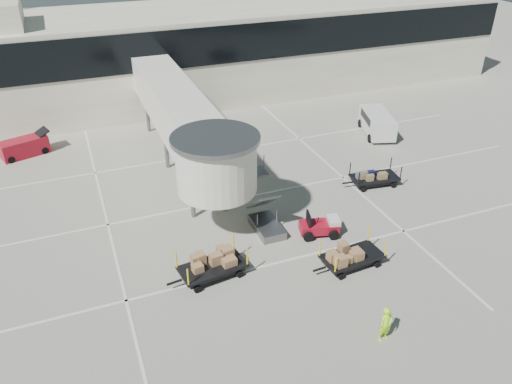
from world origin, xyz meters
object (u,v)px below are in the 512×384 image
ground_worker (386,324)px  belt_loader (25,147)px  box_cart_far (211,267)px  box_cart_near (353,255)px  minivan (377,121)px  suitcase_cart (375,178)px  baggage_tug (320,226)px

ground_worker → belt_loader: 29.39m
box_cart_far → ground_worker: 8.94m
box_cart_near → ground_worker: (-1.43, -5.05, 0.27)m
box_cart_near → box_cart_far: size_ratio=0.96×
box_cart_far → minivan: size_ratio=0.84×
box_cart_near → minivan: bearing=48.9°
box_cart_near → box_cart_far: 7.45m
belt_loader → minivan: bearing=-31.1°
minivan → box_cart_far: bearing=-127.7°
minivan → suitcase_cart: bearing=-106.0°
ground_worker → box_cart_far: bearing=123.7°
box_cart_far → box_cart_near: bearing=-21.3°
box_cart_near → belt_loader: (-16.16, 20.38, 0.05)m
box_cart_far → minivan: (17.96, 12.50, 0.43)m
minivan → belt_loader: bearing=-175.4°
baggage_tug → suitcase_cart: bearing=46.4°
minivan → belt_loader: size_ratio=1.31×
box_cart_near → ground_worker: size_ratio=2.30×
suitcase_cart → box_cart_far: 14.08m
box_cart_far → ground_worker: size_ratio=2.40×
box_cart_far → ground_worker: (5.81, -6.79, 0.24)m
minivan → baggage_tug: bearing=-117.2°
baggage_tug → ground_worker: (-1.11, -8.12, 0.35)m
minivan → belt_loader: minivan is taller
box_cart_far → belt_loader: (-8.91, 18.64, 0.02)m
box_cart_near → ground_worker: bearing=-109.9°
minivan → box_cart_near: bearing=-109.5°
ground_worker → box_cart_near: bearing=67.3°
baggage_tug → ground_worker: bearing=-83.0°
suitcase_cart → box_cart_far: size_ratio=0.94×
suitcase_cart → minivan: minivan is taller
baggage_tug → box_cart_near: size_ratio=0.60×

